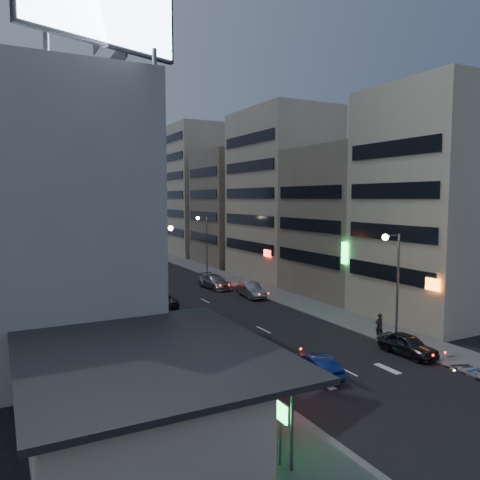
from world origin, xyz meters
TOP-DOWN VIEW (x-y plane):
  - ground at (0.00, 0.00)m, footprint 180.00×180.00m
  - sidewalk_left at (-8.00, 30.00)m, footprint 4.00×120.00m
  - sidewalk_right at (8.00, 30.00)m, footprint 4.00×120.00m
  - food_court at (-13.90, 2.00)m, footprint 11.00×13.00m
  - white_building at (-17.00, 20.00)m, footprint 14.00×24.00m
  - shophouse_near at (15.00, 10.50)m, footprint 10.00×11.00m
  - shophouse_mid at (15.50, 22.00)m, footprint 11.00×12.00m
  - shophouse_far at (15.00, 35.00)m, footprint 10.00×14.00m
  - far_left_a at (-15.50, 45.00)m, footprint 11.00×10.00m
  - far_left_b at (-16.00, 58.00)m, footprint 12.00×10.00m
  - far_right_a at (15.50, 50.00)m, footprint 11.00×12.00m
  - far_right_b at (16.00, 64.00)m, footprint 12.00×12.00m
  - billboard at (-12.99, 9.97)m, footprint 9.52×3.75m
  - street_lamp_right_near at (5.90, 6.00)m, footprint 1.60×0.44m
  - street_lamp_left at (-5.90, 22.00)m, footprint 1.60×0.44m
  - street_lamp_right_far at (5.90, 40.00)m, footprint 1.60×0.44m
  - parked_car_right_near at (5.60, 4.27)m, footprint 1.90×4.32m
  - parked_car_right_mid at (5.11, 25.47)m, footprint 2.17×4.95m
  - parked_car_left at (-4.89, 25.19)m, footprint 2.78×5.30m
  - parked_car_right_far at (3.65, 31.68)m, footprint 2.72×5.62m
  - road_car_blue at (-2.13, 4.16)m, footprint 1.92×4.27m
  - road_car_silver at (-5.00, 10.81)m, footprint 2.56×5.79m
  - person at (6.30, 7.68)m, footprint 0.73×0.51m
  - scooter_blue at (7.38, 0.25)m, footprint 0.63×1.79m
  - scooter_black_b at (7.38, 0.95)m, footprint 1.28×1.98m
  - scooter_silver_b at (8.01, 2.72)m, footprint 0.99×1.78m

SIDE VIEW (x-z plane):
  - ground at x=0.00m, z-range 0.00..0.00m
  - sidewalk_left at x=-8.00m, z-range 0.00..0.12m
  - sidewalk_right at x=8.00m, z-range 0.00..0.12m
  - scooter_silver_b at x=8.01m, z-range 0.12..1.15m
  - scooter_blue at x=7.38m, z-range 0.12..1.21m
  - road_car_blue at x=-2.13m, z-range 0.00..1.36m
  - scooter_black_b at x=7.38m, z-range 0.12..1.27m
  - parked_car_left at x=-4.89m, z-range 0.00..1.42m
  - parked_car_right_near at x=5.60m, z-range 0.00..1.45m
  - parked_car_right_far at x=3.65m, z-range 0.00..1.58m
  - parked_car_right_mid at x=5.11m, z-range 0.00..1.58m
  - road_car_silver at x=-5.00m, z-range 0.00..1.65m
  - person at x=6.30m, z-range 0.12..2.04m
  - food_court at x=-13.90m, z-range 0.05..3.92m
  - street_lamp_right_near at x=5.90m, z-range 1.35..9.37m
  - street_lamp_left at x=-5.90m, z-range 1.35..9.37m
  - street_lamp_right_far at x=5.90m, z-range 1.35..9.37m
  - far_left_b at x=-16.00m, z-range 0.00..15.00m
  - shophouse_mid at x=15.50m, z-range 0.00..16.00m
  - white_building at x=-17.00m, z-range 0.00..18.00m
  - far_right_a at x=15.50m, z-range 0.00..18.00m
  - shophouse_near at x=15.00m, z-range 0.00..20.00m
  - far_left_a at x=-15.50m, z-range 0.00..20.00m
  - shophouse_far at x=15.00m, z-range 0.00..22.00m
  - far_right_b at x=16.00m, z-range 0.00..24.00m
  - billboard at x=-12.99m, z-range 18.56..24.76m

